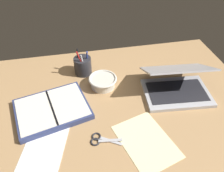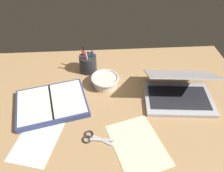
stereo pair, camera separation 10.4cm
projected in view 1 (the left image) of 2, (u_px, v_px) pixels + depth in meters
desk_top at (116, 107)px, 104.74cm from camera, size 140.00×100.00×2.00cm
laptop at (176, 84)px, 108.48cm from camera, size 34.57×29.81×17.31cm
bowl at (103, 81)px, 112.78cm from camera, size 14.62×14.62×5.44cm
pen_cup at (83, 66)px, 119.91cm from camera, size 9.45×9.45×15.65cm
planner at (52, 109)px, 100.60cm from camera, size 37.17×32.04×3.05cm
scissors at (99, 139)px, 89.52cm from camera, size 13.10×8.24×0.80cm
paper_sheet_front at (146, 141)px, 89.17cm from camera, size 25.50×30.44×0.16cm
paper_sheet_beside_planner at (44, 147)px, 87.08cm from camera, size 21.78×27.28×0.16cm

